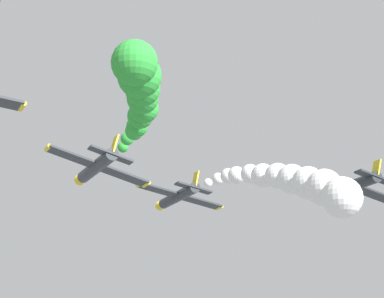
# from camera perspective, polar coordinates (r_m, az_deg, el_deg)

# --- Properties ---
(airplane_lead) EXTENTS (9.46, 10.35, 2.91)m
(airplane_lead) POSITION_cam_1_polar(r_m,az_deg,el_deg) (85.92, -0.98, -3.31)
(airplane_lead) COLOR #23282D
(smoke_trail_lead) EXTENTS (2.95, 24.85, 7.83)m
(smoke_trail_lead) POSITION_cam_1_polar(r_m,az_deg,el_deg) (63.55, 7.51, -2.45)
(smoke_trail_lead) COLOR white
(airplane_left_inner) EXTENTS (9.33, 10.35, 3.23)m
(airplane_left_inner) POSITION_cam_1_polar(r_m,az_deg,el_deg) (71.33, -6.70, -1.22)
(airplane_left_inner) COLOR #23282D
(smoke_trail_left_inner) EXTENTS (7.11, 20.25, 2.72)m
(smoke_trail_left_inner) POSITION_cam_1_polar(r_m,az_deg,el_deg) (51.08, -3.73, 4.09)
(smoke_trail_left_inner) COLOR green
(airplane_right_inner) EXTENTS (9.37, 10.35, 3.14)m
(airplane_right_inner) POSITION_cam_1_polar(r_m,az_deg,el_deg) (81.78, 10.97, -2.59)
(airplane_right_inner) COLOR #23282D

